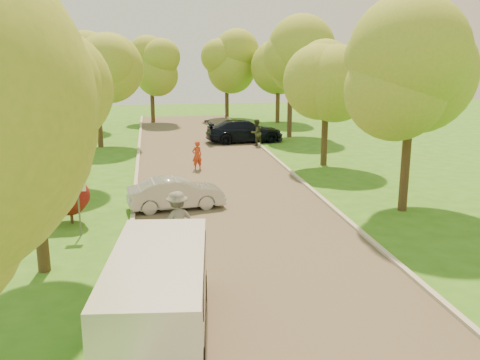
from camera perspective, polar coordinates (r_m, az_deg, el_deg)
ground at (r=16.22m, az=2.71°, el=-9.52°), size 100.00×100.00×0.00m
road at (r=23.66m, az=-1.37°, el=-1.93°), size 8.00×60.00×0.01m
curb_left at (r=23.45m, az=-11.22°, el=-2.21°), size 0.18×60.00×0.12m
curb_right at (r=24.53m, az=8.04°, el=-1.36°), size 0.18×60.00×0.12m
street_sign at (r=19.35m, az=-16.90°, el=-1.34°), size 0.55×0.06×2.17m
red_shrub at (r=20.98m, az=-17.67°, el=-1.56°), size 1.70×1.70×1.95m
tree_l_mida at (r=15.90m, az=-20.92°, el=8.41°), size 4.71×4.60×7.39m
tree_l_midb at (r=26.86m, az=-17.44°, el=9.27°), size 4.30×4.20×6.62m
tree_l_far at (r=36.70m, az=-14.80°, el=11.88°), size 4.92×4.80×7.79m
tree_r_mida at (r=22.08m, az=18.43°, el=10.82°), size 5.13×5.00×7.95m
tree_r_midb at (r=30.23m, az=9.59°, el=10.70°), size 4.51×4.40×7.01m
tree_r_far at (r=39.94m, az=5.78°, el=12.90°), size 5.33×5.20×8.34m
tree_bg_a at (r=44.91m, az=-17.00°, el=11.81°), size 5.12×5.00×7.72m
tree_bg_b at (r=47.94m, az=4.39°, el=12.72°), size 5.12×5.00×7.95m
tree_bg_c at (r=48.57m, az=-9.21°, el=11.98°), size 4.92×4.80×7.33m
tree_bg_d at (r=51.11m, az=-1.18°, el=12.57°), size 5.12×5.00×7.72m
minivan at (r=12.43m, az=-8.69°, el=-11.97°), size 2.70×5.55×1.99m
silver_sedan at (r=22.12m, az=-6.84°, el=-1.43°), size 4.08×1.90×1.29m
dark_sedan at (r=37.89m, az=0.49°, el=5.27°), size 5.60×2.57×1.59m
longboard at (r=17.50m, az=-6.62°, el=-7.44°), size 0.63×1.03×0.12m
skateboarder at (r=17.17m, az=-6.71°, el=-4.36°), size 1.43×1.14×1.94m
person_striped at (r=29.09m, az=-4.61°, el=2.62°), size 0.68×0.57×1.59m
person_olive at (r=36.30m, az=1.74°, el=5.07°), size 1.11×1.05×1.82m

